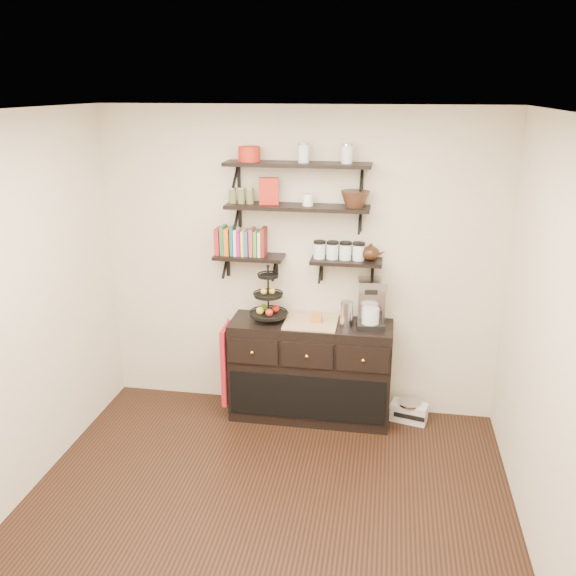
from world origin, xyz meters
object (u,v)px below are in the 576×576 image
Objects in this scene: fruit_stand at (269,302)px; coffee_maker at (371,303)px; radio at (409,411)px; sideboard at (310,370)px.

fruit_stand reaches higher than coffee_maker.
fruit_stand reaches higher than radio.
coffee_maker is 1.23× the size of radio.
radio is (1.25, 0.05, -0.97)m from fruit_stand.
sideboard is 4.10× the size of radio.
fruit_stand reaches higher than sideboard.
radio is (0.38, 0.03, -1.01)m from coffee_maker.
sideboard is 0.95m from radio.
coffee_maker reaches higher than sideboard.
fruit_stand is at bearing 173.92° from coffee_maker.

